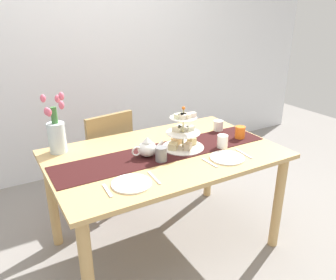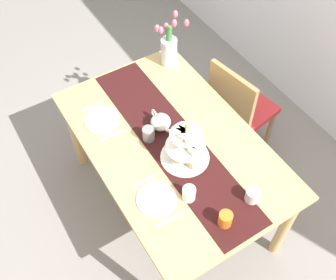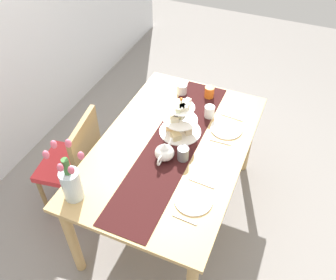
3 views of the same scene
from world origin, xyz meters
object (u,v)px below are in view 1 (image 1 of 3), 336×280
fork_left (107,190)px  knife_left (154,178)px  teapot (147,148)px  chair_left (105,156)px  tiered_cake_stand (183,134)px  knife_right (244,154)px  dinner_plate_left (132,184)px  mug_grey (161,154)px  cream_jug (218,126)px  dining_table (165,166)px  fork_right (210,163)px  mug_white_text (222,142)px  dinner_plate_right (227,158)px  tulip_vase (56,132)px  mug_orange (240,132)px

fork_left → knife_left: 0.29m
teapot → chair_left: bearing=94.3°
tiered_cake_stand → knife_right: (0.30, -0.30, -0.10)m
dinner_plate_left → mug_grey: mug_grey is taller
cream_jug → knife_left: size_ratio=0.50×
dining_table → fork_right: 0.36m
fork_left → tiered_cake_stand: bearing=23.9°
chair_left → mug_white_text: (0.58, -0.86, 0.32)m
dinner_plate_left → mug_white_text: (0.78, 0.16, 0.04)m
tiered_cake_stand → fork_right: tiered_cake_stand is taller
fork_left → dinner_plate_right: dinner_plate_right is taller
mug_grey → cream_jug: bearing=21.9°
teapot → dinner_plate_right: teapot is taller
tiered_cake_stand → dinner_plate_right: size_ratio=1.32×
mug_white_text → chair_left: bearing=124.2°
tulip_vase → fork_left: 0.69m
chair_left → teapot: teapot is taller
fork_right → mug_white_text: size_ratio=1.58×
fork_right → tiered_cake_stand: bearing=92.7°
fork_right → mug_orange: bearing=27.2°
mug_white_text → mug_orange: (0.23, 0.08, 0.00)m
teapot → mug_grey: bearing=-69.3°
dining_table → fork_right: fork_right is taller
dinner_plate_left → mug_white_text: size_ratio=2.42×
mug_grey → chair_left: bearing=96.6°
teapot → tulip_vase: tulip_vase is taller
teapot → mug_orange: teapot is taller
dinner_plate_right → mug_white_text: 0.19m
dining_table → fork_left: (-0.53, -0.30, 0.11)m
cream_jug → teapot: bearing=-167.6°
tiered_cake_stand → mug_grey: size_ratio=3.20×
teapot → fork_right: teapot is taller
knife_left → dinner_plate_left: bearing=180.0°
chair_left → fork_right: 1.11m
dinner_plate_left → fork_left: 0.15m
teapot → dinner_plate_left: bearing=-130.2°
dining_table → tulip_vase: size_ratio=3.78×
dining_table → dinner_plate_left: (-0.38, -0.30, 0.11)m
mug_orange → dinner_plate_left: bearing=-166.8°
chair_left → mug_orange: 1.17m
dinner_plate_right → fork_right: size_ratio=1.53×
dinner_plate_right → knife_left: bearing=180.0°
dining_table → dinner_plate_right: dinner_plate_right is taller
chair_left → dinner_plate_left: 1.08m
tulip_vase → tiered_cake_stand: bearing=-25.4°
mug_grey → tiered_cake_stand: bearing=26.4°
dinner_plate_left → tulip_vase: bearing=110.2°
tiered_cake_stand → dinner_plate_left: 0.62m
chair_left → mug_grey: bearing=-83.4°
cream_jug → mug_white_text: bearing=-123.4°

